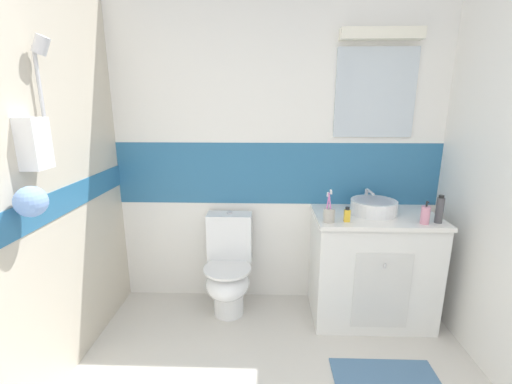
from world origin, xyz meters
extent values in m
cube|color=white|center=(0.00, 2.45, 0.42)|extent=(3.20, 0.10, 0.85)
cube|color=teal|center=(0.00, 2.45, 1.10)|extent=(3.20, 0.10, 0.50)
cube|color=white|center=(0.00, 2.45, 1.93)|extent=(3.20, 0.10, 1.15)
cube|color=silver|center=(0.73, 2.39, 1.73)|extent=(0.60, 0.02, 0.66)
cube|color=white|center=(0.73, 2.35, 2.14)|extent=(0.59, 0.10, 0.08)
cube|color=teal|center=(-1.30, 1.20, 1.08)|extent=(0.01, 3.48, 0.16)
cube|color=white|center=(-1.25, 1.36, 1.45)|extent=(0.10, 0.14, 0.26)
cylinder|color=silver|center=(-1.27, 1.50, 1.69)|extent=(0.02, 0.02, 0.48)
cylinder|color=silver|center=(-1.23, 1.50, 1.94)|extent=(0.10, 0.07, 0.11)
sphere|color=#7FA5E5|center=(-1.21, 1.21, 1.19)|extent=(0.15, 0.15, 0.15)
cube|color=white|center=(0.73, 2.13, 0.41)|extent=(0.88, 0.54, 0.82)
cube|color=white|center=(0.73, 2.12, 0.83)|extent=(0.90, 0.56, 0.03)
cube|color=silver|center=(0.73, 1.86, 0.37)|extent=(0.40, 0.01, 0.57)
cylinder|color=silver|center=(0.73, 1.84, 0.57)|extent=(0.02, 0.02, 0.03)
cylinder|color=white|center=(0.72, 2.15, 0.90)|extent=(0.34, 0.34, 0.10)
cylinder|color=#AFB1BA|center=(0.72, 2.15, 0.95)|extent=(0.28, 0.28, 0.01)
cylinder|color=silver|center=(0.72, 2.35, 0.92)|extent=(0.03, 0.03, 0.14)
cylinder|color=silver|center=(0.72, 2.26, 0.99)|extent=(0.02, 0.15, 0.02)
cylinder|color=white|center=(-0.38, 2.12, 0.09)|extent=(0.24, 0.24, 0.18)
ellipsoid|color=white|center=(-0.38, 2.08, 0.29)|extent=(0.34, 0.42, 0.22)
cylinder|color=white|center=(-0.38, 2.08, 0.41)|extent=(0.37, 0.37, 0.02)
cube|color=white|center=(-0.38, 2.29, 0.60)|extent=(0.36, 0.17, 0.39)
cylinder|color=silver|center=(-0.38, 2.29, 0.80)|extent=(0.04, 0.04, 0.02)
cylinder|color=#B2ADA3|center=(0.35, 1.95, 0.90)|extent=(0.08, 0.08, 0.10)
cylinder|color=#D872BF|center=(0.34, 1.95, 0.96)|extent=(0.03, 0.02, 0.17)
cube|color=white|center=(0.34, 1.95, 1.05)|extent=(0.02, 0.02, 0.03)
cylinder|color=#D872BF|center=(0.36, 1.93, 0.97)|extent=(0.04, 0.04, 0.19)
cube|color=white|center=(0.36, 1.93, 1.07)|extent=(0.02, 0.02, 0.03)
cylinder|color=pink|center=(1.00, 1.93, 0.91)|extent=(0.06, 0.06, 0.12)
cylinder|color=#262626|center=(1.00, 1.93, 0.99)|extent=(0.01, 0.01, 0.04)
cylinder|color=#262626|center=(1.00, 1.92, 1.01)|extent=(0.01, 0.02, 0.01)
cube|color=yellow|center=(0.48, 1.96, 0.89)|extent=(0.04, 0.03, 0.09)
cylinder|color=black|center=(0.48, 1.96, 0.95)|extent=(0.03, 0.03, 0.02)
cylinder|color=#4C4C51|center=(1.11, 1.95, 0.94)|extent=(0.05, 0.05, 0.18)
cylinder|color=black|center=(1.11, 1.95, 1.04)|extent=(0.04, 0.04, 0.02)
cube|color=#4C7299|center=(0.66, 1.45, 0.01)|extent=(0.64, 0.35, 0.01)
camera|label=1|loc=(-0.08, -0.31, 1.64)|focal=23.84mm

